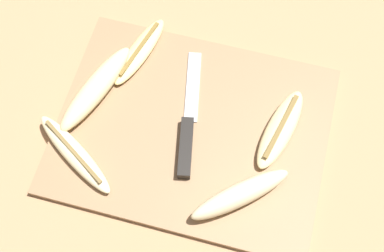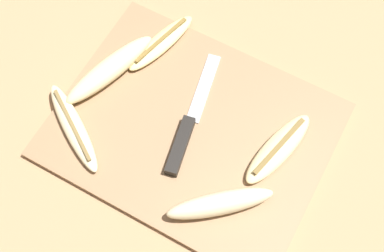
{
  "view_description": "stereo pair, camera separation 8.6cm",
  "coord_description": "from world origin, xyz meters",
  "px_view_note": "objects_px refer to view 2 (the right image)",
  "views": [
    {
      "loc": [
        0.09,
        -0.34,
        0.8
      ],
      "look_at": [
        0.0,
        0.0,
        0.02
      ],
      "focal_mm": 50.0,
      "sensor_mm": 36.0,
      "label": 1
    },
    {
      "loc": [
        0.17,
        -0.31,
        0.8
      ],
      "look_at": [
        0.0,
        0.0,
        0.02
      ],
      "focal_mm": 50.0,
      "sensor_mm": 36.0,
      "label": 2
    }
  ],
  "objects_px": {
    "banana_cream_curved": "(73,127)",
    "banana_pale_long": "(220,204)",
    "knife": "(187,135)",
    "banana_ripe_center": "(278,149)",
    "banana_soft_right": "(110,69)",
    "banana_golden_short": "(161,43)"
  },
  "relations": [
    {
      "from": "banana_pale_long",
      "to": "banana_cream_curved",
      "type": "bearing_deg",
      "value": 179.69
    },
    {
      "from": "banana_ripe_center",
      "to": "banana_golden_short",
      "type": "height_order",
      "value": "banana_ripe_center"
    },
    {
      "from": "banana_soft_right",
      "to": "banana_cream_curved",
      "type": "bearing_deg",
      "value": -88.12
    },
    {
      "from": "knife",
      "to": "banana_cream_curved",
      "type": "xyz_separation_m",
      "value": [
        -0.17,
        -0.08,
        0.0
      ]
    },
    {
      "from": "banana_golden_short",
      "to": "banana_cream_curved",
      "type": "bearing_deg",
      "value": -101.57
    },
    {
      "from": "banana_cream_curved",
      "to": "banana_soft_right",
      "type": "xyz_separation_m",
      "value": [
        -0.0,
        0.12,
        0.01
      ]
    },
    {
      "from": "banana_cream_curved",
      "to": "banana_golden_short",
      "type": "bearing_deg",
      "value": 78.43
    },
    {
      "from": "banana_cream_curved",
      "to": "banana_pale_long",
      "type": "relative_size",
      "value": 1.12
    },
    {
      "from": "banana_ripe_center",
      "to": "banana_cream_curved",
      "type": "bearing_deg",
      "value": -157.73
    },
    {
      "from": "banana_ripe_center",
      "to": "banana_soft_right",
      "type": "relative_size",
      "value": 0.85
    },
    {
      "from": "banana_soft_right",
      "to": "banana_ripe_center",
      "type": "bearing_deg",
      "value": 1.58
    },
    {
      "from": "banana_cream_curved",
      "to": "banana_pale_long",
      "type": "xyz_separation_m",
      "value": [
        0.27,
        -0.0,
        0.01
      ]
    },
    {
      "from": "banana_pale_long",
      "to": "banana_golden_short",
      "type": "bearing_deg",
      "value": 136.97
    },
    {
      "from": "banana_ripe_center",
      "to": "banana_pale_long",
      "type": "relative_size",
      "value": 1.08
    },
    {
      "from": "banana_cream_curved",
      "to": "banana_pale_long",
      "type": "bearing_deg",
      "value": -0.31
    },
    {
      "from": "banana_ripe_center",
      "to": "banana_cream_curved",
      "type": "height_order",
      "value": "banana_ripe_center"
    },
    {
      "from": "banana_ripe_center",
      "to": "banana_pale_long",
      "type": "bearing_deg",
      "value": -106.84
    },
    {
      "from": "knife",
      "to": "banana_cream_curved",
      "type": "relative_size",
      "value": 1.41
    },
    {
      "from": "banana_ripe_center",
      "to": "banana_golden_short",
      "type": "xyz_separation_m",
      "value": [
        -0.26,
        0.08,
        -0.0
      ]
    },
    {
      "from": "banana_ripe_center",
      "to": "banana_golden_short",
      "type": "distance_m",
      "value": 0.27
    },
    {
      "from": "banana_golden_short",
      "to": "knife",
      "type": "bearing_deg",
      "value": -46.51
    },
    {
      "from": "banana_golden_short",
      "to": "banana_soft_right",
      "type": "height_order",
      "value": "banana_soft_right"
    }
  ]
}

